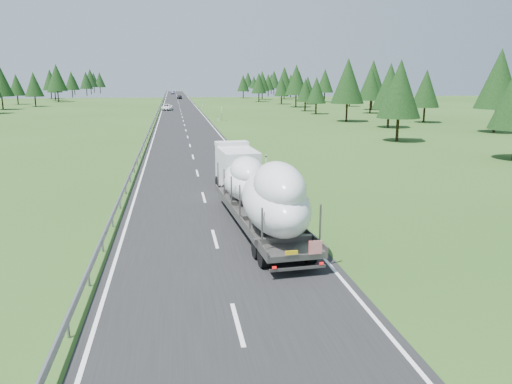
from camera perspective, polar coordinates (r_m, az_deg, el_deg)
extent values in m
plane|color=#264717|center=(16.95, -2.13, -14.87)|extent=(400.00, 400.00, 0.00)
cube|color=black|center=(115.17, -8.52, 8.82)|extent=(10.00, 400.00, 0.02)
cube|color=slate|center=(115.17, -11.19, 9.02)|extent=(0.08, 400.00, 0.32)
cylinder|color=slate|center=(17.07, -20.68, -14.42)|extent=(0.10, 0.10, 0.60)
cube|color=silver|center=(46.25, 1.16, 3.69)|extent=(0.12, 0.07, 1.00)
cube|color=black|center=(46.20, 1.16, 4.08)|extent=(0.13, 0.08, 0.12)
cube|color=silver|center=(95.54, -4.36, 8.41)|extent=(0.12, 0.07, 1.00)
cube|color=black|center=(95.51, -4.37, 8.61)|extent=(0.13, 0.08, 0.12)
cube|color=silver|center=(145.31, -6.14, 9.90)|extent=(0.12, 0.07, 1.00)
cube|color=black|center=(145.30, -6.14, 10.03)|extent=(0.13, 0.08, 0.12)
cube|color=silver|center=(195.20, -7.02, 10.62)|extent=(0.12, 0.07, 1.00)
cube|color=black|center=(195.19, -7.02, 10.72)|extent=(0.13, 0.08, 0.12)
cube|color=silver|center=(245.14, -7.54, 11.05)|extent=(0.12, 0.07, 1.00)
cube|color=black|center=(245.13, -7.54, 11.13)|extent=(0.13, 0.08, 0.12)
cube|color=silver|center=(295.10, -7.88, 11.33)|extent=(0.12, 0.07, 1.00)
cube|color=black|center=(295.09, -7.88, 11.40)|extent=(0.13, 0.08, 0.12)
cube|color=silver|center=(345.07, -8.13, 11.53)|extent=(0.12, 0.07, 1.00)
cube|color=black|center=(345.06, -8.13, 11.59)|extent=(0.13, 0.08, 0.12)
cylinder|color=slate|center=(95.56, -3.95, 8.72)|extent=(0.08, 0.08, 2.00)
cube|color=silver|center=(95.50, -3.96, 9.32)|extent=(0.05, 0.90, 1.20)
cylinder|color=black|center=(82.46, 25.67, 7.58)|extent=(0.36, 0.36, 4.13)
cone|color=black|center=(82.25, 26.06, 11.56)|extent=(6.43, 6.43, 8.61)
cylinder|color=black|center=(96.52, 18.66, 8.49)|extent=(0.36, 0.36, 3.23)
cone|color=black|center=(96.33, 18.85, 11.15)|extent=(5.02, 5.02, 6.72)
cylinder|color=black|center=(107.82, 15.47, 9.02)|extent=(0.36, 0.36, 2.96)
cone|color=black|center=(107.65, 15.61, 11.20)|extent=(4.61, 4.61, 6.17)
cylinder|color=black|center=(118.96, 12.93, 9.60)|extent=(0.36, 0.36, 3.47)
cone|color=black|center=(118.81, 13.05, 11.92)|extent=(5.39, 5.39, 7.22)
cylinder|color=black|center=(132.45, 13.09, 10.06)|extent=(0.36, 0.36, 4.22)
cone|color=black|center=(132.33, 13.22, 12.59)|extent=(6.56, 6.56, 8.78)
cylinder|color=black|center=(147.02, 10.62, 10.18)|extent=(0.36, 0.36, 3.02)
cone|color=black|center=(146.90, 10.69, 11.82)|extent=(4.69, 4.69, 6.29)
cylinder|color=black|center=(157.71, 5.89, 10.48)|extent=(0.36, 0.36, 2.89)
cone|color=black|center=(157.60, 5.92, 11.94)|extent=(4.50, 4.50, 6.02)
cylinder|color=black|center=(172.80, 7.83, 10.77)|extent=(0.36, 0.36, 3.73)
cone|color=black|center=(172.70, 7.89, 12.49)|extent=(5.81, 5.81, 7.78)
cylinder|color=black|center=(186.51, 4.92, 10.97)|extent=(0.36, 0.36, 3.57)
cone|color=black|center=(186.41, 4.95, 12.49)|extent=(5.55, 5.55, 7.43)
cylinder|color=black|center=(196.68, 3.24, 11.18)|extent=(0.36, 0.36, 4.17)
cone|color=black|center=(196.59, 3.26, 12.86)|extent=(6.49, 6.49, 8.69)
cylinder|color=black|center=(214.25, 3.97, 11.19)|extent=(0.36, 0.36, 3.28)
cone|color=black|center=(214.17, 3.99, 12.40)|extent=(5.10, 5.10, 6.83)
cylinder|color=black|center=(224.02, 1.40, 11.29)|extent=(0.36, 0.36, 3.32)
cone|color=black|center=(223.94, 1.41, 12.47)|extent=(5.17, 5.17, 6.92)
cylinder|color=black|center=(244.47, 2.06, 11.49)|extent=(0.36, 0.36, 3.93)
cone|color=black|center=(244.40, 2.07, 12.77)|extent=(6.12, 6.12, 8.20)
cylinder|color=black|center=(255.56, 1.75, 11.50)|extent=(0.36, 0.36, 3.41)
cone|color=black|center=(255.49, 1.76, 12.56)|extent=(5.31, 5.31, 7.11)
cylinder|color=black|center=(265.39, -0.24, 11.52)|extent=(0.36, 0.36, 3.09)
cone|color=black|center=(265.32, -0.24, 12.44)|extent=(4.80, 4.80, 6.43)
cylinder|color=black|center=(281.95, -0.92, 11.67)|extent=(0.36, 0.36, 3.85)
cone|color=black|center=(281.89, -0.92, 12.76)|extent=(5.99, 5.99, 8.02)
cylinder|color=black|center=(296.90, -0.93, 11.67)|extent=(0.36, 0.36, 3.20)
cone|color=black|center=(296.84, -0.93, 12.53)|extent=(4.98, 4.98, 6.66)
cylinder|color=black|center=(66.64, 15.86, 7.11)|extent=(0.36, 0.36, 3.49)
cone|color=black|center=(66.37, 16.12, 11.28)|extent=(5.43, 5.43, 7.27)
cylinder|color=black|center=(84.88, 14.88, 8.32)|extent=(0.36, 0.36, 3.52)
cone|color=black|center=(84.66, 15.08, 11.61)|extent=(5.47, 5.47, 7.32)
cylinder|color=black|center=(95.12, 10.32, 9.11)|extent=(0.36, 0.36, 3.92)
cone|color=black|center=(94.94, 10.46, 12.39)|extent=(6.10, 6.10, 8.18)
cylinder|color=black|center=(114.31, 6.87, 9.54)|extent=(0.36, 0.36, 2.80)
cone|color=black|center=(114.16, 6.92, 11.49)|extent=(4.36, 4.36, 5.84)
cylinder|color=black|center=(124.40, 5.63, 9.81)|extent=(0.36, 0.36, 2.68)
cone|color=black|center=(124.26, 5.67, 11.52)|extent=(4.17, 4.17, 5.59)
cylinder|color=black|center=(141.30, 4.59, 10.45)|extent=(0.36, 0.36, 3.95)
cone|color=black|center=(141.18, 4.63, 12.68)|extent=(6.15, 6.15, 8.24)
cylinder|color=black|center=(157.45, 2.92, 10.52)|extent=(0.36, 0.36, 2.88)
cone|color=black|center=(157.34, 2.94, 11.98)|extent=(4.48, 4.48, 6.00)
cylinder|color=black|center=(173.49, 0.33, 10.83)|extent=(0.36, 0.36, 3.32)
cone|color=black|center=(173.39, 0.33, 12.36)|extent=(5.17, 5.17, 6.93)
cylinder|color=black|center=(192.32, 0.71, 11.07)|extent=(0.36, 0.36, 3.61)
cone|color=black|center=(192.22, 0.71, 12.57)|extent=(5.61, 5.61, 7.51)
cylinder|color=black|center=(205.72, -1.47, 11.13)|extent=(0.36, 0.36, 3.17)
cone|color=black|center=(205.63, -1.47, 12.36)|extent=(4.94, 4.94, 6.61)
cylinder|color=black|center=(144.86, -27.00, 9.17)|extent=(0.36, 0.36, 3.95)
cone|color=black|center=(144.74, -27.23, 11.33)|extent=(6.14, 6.14, 8.23)
cylinder|color=black|center=(157.05, -23.91, 9.53)|extent=(0.36, 0.36, 3.29)
cone|color=black|center=(156.93, -24.07, 11.19)|extent=(5.12, 5.12, 6.86)
cylinder|color=black|center=(171.76, -25.57, 9.54)|extent=(0.36, 0.36, 3.14)
cone|color=black|center=(171.66, -25.71, 10.99)|extent=(4.88, 4.88, 6.54)
cylinder|color=black|center=(184.85, -21.68, 10.22)|extent=(0.36, 0.36, 4.30)
cone|color=black|center=(184.76, -21.84, 12.06)|extent=(6.68, 6.68, 8.95)
cylinder|color=black|center=(196.49, -21.96, 10.17)|extent=(0.36, 0.36, 3.38)
cone|color=black|center=(196.40, -22.08, 11.53)|extent=(5.26, 5.26, 7.04)
cylinder|color=black|center=(213.72, -22.36, 10.34)|extent=(0.36, 0.36, 3.85)
cone|color=black|center=(213.63, -22.48, 11.77)|extent=(5.99, 5.99, 8.02)
cylinder|color=black|center=(223.89, -20.24, 10.56)|extent=(0.36, 0.36, 3.67)
cone|color=black|center=(223.81, -20.35, 11.86)|extent=(5.70, 5.70, 7.64)
cylinder|color=black|center=(242.72, -18.77, 10.79)|extent=(0.36, 0.36, 3.70)
cone|color=black|center=(242.65, -18.86, 12.01)|extent=(5.76, 5.76, 7.72)
cylinder|color=black|center=(254.92, -20.00, 10.70)|extent=(0.36, 0.36, 3.02)
cone|color=black|center=(254.85, -20.08, 11.64)|extent=(4.70, 4.70, 6.29)
cylinder|color=black|center=(265.03, -18.33, 11.00)|extent=(0.36, 0.36, 4.25)
cone|color=black|center=(264.97, -18.42, 12.28)|extent=(6.61, 6.61, 8.85)
cylinder|color=black|center=(281.42, -17.37, 11.09)|extent=(0.36, 0.36, 3.76)
cone|color=black|center=(281.36, -17.44, 12.16)|extent=(5.86, 5.86, 7.84)
cylinder|color=black|center=(296.79, -17.99, 11.12)|extent=(0.36, 0.36, 3.77)
cone|color=black|center=(296.73, -18.06, 12.12)|extent=(5.87, 5.87, 7.86)
cube|color=silver|center=(34.66, -2.14, 2.75)|extent=(2.68, 4.87, 2.64)
cube|color=black|center=(36.94, -2.62, 4.12)|extent=(2.17, 0.23, 1.32)
cube|color=silver|center=(36.48, -2.58, 5.58)|extent=(2.43, 1.29, 0.28)
cube|color=#5B5956|center=(33.99, -1.92, 0.36)|extent=(2.55, 2.99, 0.24)
cylinder|color=black|center=(36.46, -4.16, 1.11)|extent=(0.40, 0.96, 0.94)
cylinder|color=black|center=(36.71, -0.78, 1.23)|extent=(0.40, 0.96, 0.94)
cylinder|color=black|center=(33.52, -3.68, 0.07)|extent=(0.40, 0.96, 0.94)
cylinder|color=black|center=(33.79, -0.01, 0.21)|extent=(0.40, 0.96, 0.94)
cube|color=#5B5956|center=(26.21, 0.36, -2.65)|extent=(3.46, 13.36, 0.25)
cube|color=#5B5956|center=(25.97, -2.38, -2.27)|extent=(0.98, 13.19, 0.23)
cube|color=#5B5956|center=(26.38, 3.05, -2.04)|extent=(0.98, 13.19, 0.23)
cube|color=#5B5956|center=(20.36, -0.44, -4.26)|extent=(0.07, 0.07, 1.79)
cube|color=#5B5956|center=(20.88, 6.40, -3.90)|extent=(0.07, 0.07, 1.79)
cube|color=#5B5956|center=(22.51, -1.34, -2.58)|extent=(0.07, 0.07, 1.79)
cube|color=#5B5956|center=(22.98, 4.88, -2.30)|extent=(0.07, 0.07, 1.79)
cube|color=#5B5956|center=(24.69, -2.07, -1.20)|extent=(0.07, 0.07, 1.79)
cube|color=#5B5956|center=(25.12, 3.62, -0.97)|extent=(0.07, 0.07, 1.79)
cube|color=#5B5956|center=(26.87, -2.69, -0.03)|extent=(0.07, 0.07, 1.79)
cube|color=#5B5956|center=(27.27, 2.56, 0.16)|extent=(0.07, 0.07, 1.79)
cube|color=#5B5956|center=(29.07, -3.21, 0.95)|extent=(0.07, 0.07, 1.79)
cube|color=#5B5956|center=(29.44, 1.65, 1.12)|extent=(0.07, 0.07, 1.79)
cube|color=#5B5956|center=(31.28, -3.66, 1.80)|extent=(0.07, 0.07, 1.79)
cube|color=#5B5956|center=(31.62, 0.87, 1.94)|extent=(0.07, 0.07, 1.79)
cylinder|color=black|center=(21.38, -0.09, -7.42)|extent=(0.44, 0.97, 0.94)
cylinder|color=black|center=(21.79, 5.35, -7.08)|extent=(0.44, 0.97, 0.94)
cylinder|color=black|center=(22.43, -0.56, -6.43)|extent=(0.44, 0.97, 0.94)
cylinder|color=black|center=(22.82, 4.63, -6.12)|extent=(0.44, 0.97, 0.94)
cube|color=#5B5956|center=(20.24, 3.52, -8.78)|extent=(2.36, 0.28, 0.11)
cube|color=red|center=(20.05, 5.58, -6.45)|extent=(0.57, 0.08, 0.57)
cube|color=yellow|center=(19.87, 2.79, -7.01)|extent=(0.52, 0.07, 0.17)
cube|color=red|center=(19.95, 0.76, -8.66)|extent=(0.17, 0.07, 0.09)
cube|color=red|center=(20.36, 6.32, -8.27)|extent=(0.17, 0.07, 0.09)
ellipsoid|color=white|center=(22.96, 1.63, -1.16)|extent=(3.39, 7.66, 2.66)
ellipsoid|color=white|center=(21.86, 2.11, 0.62)|extent=(2.51, 4.88, 2.13)
ellipsoid|color=white|center=(29.20, -0.76, 1.29)|extent=(2.96, 6.33, 2.06)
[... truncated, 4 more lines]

